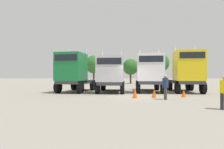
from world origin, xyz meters
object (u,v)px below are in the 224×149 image
(traffic_cone_mid, at_px, (135,93))
(traffic_cone_far, at_px, (184,93))
(visitor_in_hivis, at_px, (224,90))
(visitor_with_camera, at_px, (165,85))
(semi_truck_white, at_px, (149,73))
(semi_truck_yellow, at_px, (187,71))
(semi_truck_silver, at_px, (111,74))
(traffic_cone_near, at_px, (154,94))
(semi_truck_green, at_px, (74,72))

(traffic_cone_mid, xyz_separation_m, traffic_cone_far, (3.77, 0.71, -0.09))
(visitor_in_hivis, height_order, traffic_cone_mid, visitor_in_hivis)
(visitor_with_camera, bearing_deg, visitor_in_hivis, -57.49)
(semi_truck_white, relative_size, traffic_cone_far, 11.92)
(semi_truck_yellow, distance_m, traffic_cone_mid, 7.18)
(semi_truck_silver, bearing_deg, traffic_cone_mid, 26.84)
(visitor_with_camera, bearing_deg, semi_truck_silver, 132.84)
(semi_truck_silver, relative_size, traffic_cone_near, 10.28)
(semi_truck_white, bearing_deg, traffic_cone_near, -0.26)
(visitor_in_hivis, xyz_separation_m, traffic_cone_mid, (-3.85, 4.57, -0.57))
(semi_truck_yellow, relative_size, traffic_cone_far, 11.41)
(semi_truck_silver, distance_m, semi_truck_yellow, 7.28)
(visitor_in_hivis, distance_m, traffic_cone_mid, 6.00)
(traffic_cone_mid, bearing_deg, semi_truck_green, 140.97)
(semi_truck_silver, relative_size, traffic_cone_far, 11.23)
(visitor_with_camera, distance_m, traffic_cone_far, 2.51)
(visitor_with_camera, bearing_deg, semi_truck_green, 149.86)
(semi_truck_silver, xyz_separation_m, traffic_cone_mid, (1.91, -4.19, -1.42))
(semi_truck_yellow, xyz_separation_m, visitor_in_hivis, (-1.52, -9.03, -1.13))
(semi_truck_green, bearing_deg, visitor_with_camera, 64.02)
(semi_truck_white, bearing_deg, semi_truck_green, -83.34)
(visitor_in_hivis, distance_m, visitor_with_camera, 4.12)
(visitor_in_hivis, distance_m, traffic_cone_far, 5.32)
(semi_truck_yellow, xyz_separation_m, traffic_cone_near, (-3.93, -4.22, -1.76))
(semi_truck_silver, bearing_deg, semi_truck_yellow, 94.56)
(semi_truck_white, relative_size, traffic_cone_mid, 9.03)
(semi_truck_silver, height_order, visitor_in_hivis, semi_truck_silver)
(semi_truck_green, bearing_deg, traffic_cone_far, 77.57)
(semi_truck_yellow, distance_m, traffic_cone_near, 6.03)
(visitor_with_camera, relative_size, traffic_cone_near, 2.77)
(semi_truck_green, height_order, traffic_cone_far, semi_truck_green)
(semi_truck_green, height_order, visitor_in_hivis, semi_truck_green)
(visitor_in_hivis, height_order, traffic_cone_far, visitor_in_hivis)
(semi_truck_silver, relative_size, visitor_in_hivis, 3.85)
(semi_truck_silver, distance_m, visitor_with_camera, 6.45)
(semi_truck_silver, bearing_deg, traffic_cone_far, 60.85)
(traffic_cone_near, distance_m, traffic_cone_mid, 1.46)
(traffic_cone_near, bearing_deg, semi_truck_green, 148.69)
(semi_truck_silver, height_order, traffic_cone_near, semi_truck_silver)
(traffic_cone_near, bearing_deg, traffic_cone_far, 11.23)
(semi_truck_green, height_order, traffic_cone_near, semi_truck_green)
(semi_truck_silver, bearing_deg, traffic_cone_near, 42.64)
(semi_truck_white, distance_m, traffic_cone_near, 4.75)
(semi_truck_yellow, bearing_deg, semi_truck_silver, -82.11)
(semi_truck_silver, distance_m, traffic_cone_far, 6.83)
(semi_truck_silver, relative_size, semi_truck_yellow, 0.98)
(semi_truck_white, bearing_deg, semi_truck_yellow, 91.17)
(traffic_cone_mid, height_order, traffic_cone_far, traffic_cone_mid)
(semi_truck_yellow, bearing_deg, traffic_cone_far, -17.23)
(visitor_in_hivis, xyz_separation_m, visitor_with_camera, (-1.87, 3.67, 0.04))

